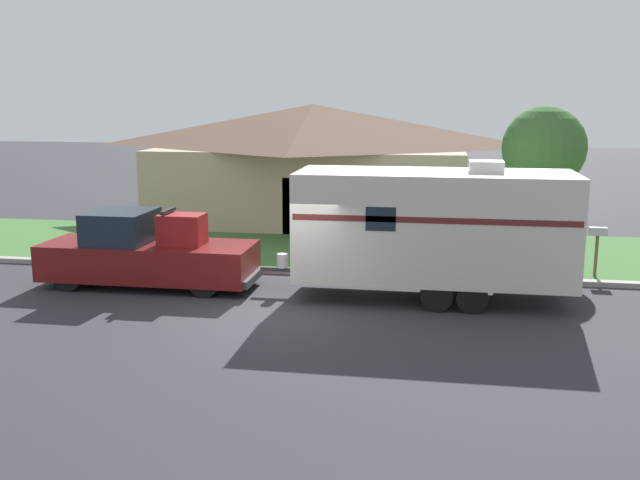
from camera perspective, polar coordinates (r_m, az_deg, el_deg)
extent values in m
plane|color=#2D2D33|center=(16.78, -3.10, -5.82)|extent=(120.00, 120.00, 0.00)
cube|color=#999993|center=(20.31, -0.81, -2.56)|extent=(80.00, 0.30, 0.14)
cube|color=#3D6B33|center=(23.83, 0.75, -0.61)|extent=(80.00, 7.00, 0.03)
cube|color=tan|center=(29.45, -0.52, 4.60)|extent=(12.09, 7.46, 2.99)
pyramid|color=brown|center=(29.26, -0.53, 9.16)|extent=(13.06, 8.05, 1.70)
cube|color=#4C3828|center=(25.90, -1.93, 2.67)|extent=(1.00, 0.06, 2.10)
cylinder|color=black|center=(19.67, -19.51, -2.67)|extent=(0.82, 0.28, 0.82)
cylinder|color=black|center=(21.04, -17.42, -1.65)|extent=(0.82, 0.28, 0.82)
cylinder|color=black|center=(18.18, -9.22, -3.26)|extent=(0.82, 0.28, 0.82)
cylinder|color=black|center=(19.66, -7.74, -2.11)|extent=(0.82, 0.28, 0.82)
cube|color=maroon|center=(20.01, -16.91, -1.43)|extent=(3.04, 1.96, 0.94)
cube|color=#19232D|center=(19.60, -15.62, 1.04)|extent=(1.58, 1.80, 0.84)
cube|color=maroon|center=(18.94, -9.27, -1.79)|extent=(2.57, 1.96, 0.94)
cube|color=#333333|center=(18.64, -5.31, -3.00)|extent=(0.12, 1.76, 0.20)
cube|color=maroon|center=(18.95, -10.98, 0.85)|extent=(1.15, 0.82, 0.80)
cube|color=black|center=(19.00, -12.07, 2.30)|extent=(0.10, 0.91, 0.08)
cylinder|color=black|center=(16.98, 9.31, -4.45)|extent=(0.74, 0.22, 0.74)
cylinder|color=black|center=(19.11, 9.35, -2.67)|extent=(0.74, 0.22, 0.74)
cylinder|color=black|center=(17.00, 12.08, -4.53)|extent=(0.74, 0.22, 0.74)
cylinder|color=black|center=(19.13, 11.80, -2.75)|extent=(0.74, 0.22, 0.74)
cube|color=beige|center=(17.72, 9.07, 1.17)|extent=(6.70, 2.48, 2.64)
cube|color=#5B1E1E|center=(16.44, 9.07, 1.55)|extent=(6.57, 0.01, 0.14)
cube|color=#383838|center=(18.42, -3.19, -2.35)|extent=(1.04, 0.12, 0.10)
cylinder|color=silver|center=(18.35, -3.04, -1.66)|extent=(0.28, 0.28, 0.36)
cube|color=silver|center=(17.57, 13.18, 5.73)|extent=(0.80, 0.68, 0.28)
cube|color=#19232D|center=(16.49, 4.87, 1.68)|extent=(0.70, 0.01, 0.56)
cylinder|color=brown|center=(21.35, 21.21, -1.21)|extent=(0.09, 0.09, 1.19)
cube|color=#B2B2B2|center=(21.21, 21.35, 0.66)|extent=(0.48, 0.20, 0.22)
cylinder|color=brown|center=(22.60, 17.16, 1.48)|extent=(0.24, 0.24, 2.56)
sphere|color=#38662D|center=(22.34, 17.49, 7.06)|extent=(2.47, 2.47, 2.47)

